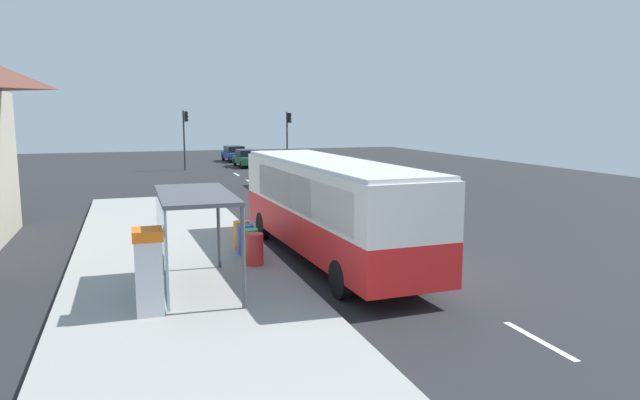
{
  "coord_description": "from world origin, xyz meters",
  "views": [
    {
      "loc": [
        -7.65,
        -15.41,
        4.65
      ],
      "look_at": [
        -1.0,
        4.64,
        1.5
      ],
      "focal_mm": 32.51,
      "sensor_mm": 36.0,
      "label": 1
    }
  ],
  "objects_px": {
    "bus": "(328,204)",
    "recycling_bin_blue": "(246,240)",
    "bus_shelter": "(183,216)",
    "white_van": "(294,167)",
    "traffic_light_near_side": "(288,131)",
    "sedan_far": "(247,158)",
    "recycling_bin_red": "(255,249)",
    "recycling_bin_orange": "(242,235)",
    "traffic_light_far_side": "(185,131)",
    "recycling_bin_green": "(250,244)",
    "sedan_near": "(234,153)",
    "ticket_machine": "(149,271)"
  },
  "relations": [
    {
      "from": "traffic_light_near_side",
      "to": "traffic_light_far_side",
      "type": "distance_m",
      "value": 8.64
    },
    {
      "from": "bus",
      "to": "sedan_far",
      "type": "bearing_deg",
      "value": 83.17
    },
    {
      "from": "sedan_near",
      "to": "traffic_light_far_side",
      "type": "xyz_separation_m",
      "value": [
        -5.4,
        -7.65,
        2.49
      ]
    },
    {
      "from": "recycling_bin_green",
      "to": "bus_shelter",
      "type": "bearing_deg",
      "value": -130.81
    },
    {
      "from": "traffic_light_far_side",
      "to": "bus_shelter",
      "type": "distance_m",
      "value": 34.61
    },
    {
      "from": "recycling_bin_blue",
      "to": "traffic_light_near_side",
      "type": "distance_m",
      "value": 31.98
    },
    {
      "from": "recycling_bin_blue",
      "to": "bus_shelter",
      "type": "relative_size",
      "value": 0.24
    },
    {
      "from": "sedan_far",
      "to": "traffic_light_near_side",
      "type": "distance_m",
      "value": 4.57
    },
    {
      "from": "traffic_light_far_side",
      "to": "bus_shelter",
      "type": "xyz_separation_m",
      "value": [
        -3.31,
        -34.43,
        -1.19
      ]
    },
    {
      "from": "sedan_far",
      "to": "bus_shelter",
      "type": "distance_m",
      "value": 36.89
    },
    {
      "from": "recycling_bin_red",
      "to": "bus_shelter",
      "type": "height_order",
      "value": "bus_shelter"
    },
    {
      "from": "recycling_bin_red",
      "to": "recycling_bin_green",
      "type": "xyz_separation_m",
      "value": [
        0.0,
        0.7,
        0.0
      ]
    },
    {
      "from": "recycling_bin_green",
      "to": "recycling_bin_orange",
      "type": "bearing_deg",
      "value": 90.0
    },
    {
      "from": "sedan_near",
      "to": "recycling_bin_orange",
      "type": "xyz_separation_m",
      "value": [
        -6.5,
        -38.12,
        -0.14
      ]
    },
    {
      "from": "recycling_bin_orange",
      "to": "traffic_light_near_side",
      "type": "bearing_deg",
      "value": 71.89
    },
    {
      "from": "white_van",
      "to": "recycling_bin_blue",
      "type": "relative_size",
      "value": 5.51
    },
    {
      "from": "bus_shelter",
      "to": "bus",
      "type": "bearing_deg",
      "value": 26.49
    },
    {
      "from": "recycling_bin_green",
      "to": "traffic_light_far_side",
      "type": "height_order",
      "value": "traffic_light_far_side"
    },
    {
      "from": "recycling_bin_red",
      "to": "traffic_light_near_side",
      "type": "height_order",
      "value": "traffic_light_near_side"
    },
    {
      "from": "white_van",
      "to": "traffic_light_near_side",
      "type": "xyz_separation_m",
      "value": [
        3.3,
        13.57,
        1.86
      ]
    },
    {
      "from": "sedan_far",
      "to": "traffic_light_near_side",
      "type": "xyz_separation_m",
      "value": [
        3.2,
        -2.19,
        2.41
      ]
    },
    {
      "from": "white_van",
      "to": "traffic_light_near_side",
      "type": "distance_m",
      "value": 14.09
    },
    {
      "from": "bus",
      "to": "sedan_near",
      "type": "xyz_separation_m",
      "value": [
        4.01,
        39.74,
        -1.05
      ]
    },
    {
      "from": "sedan_near",
      "to": "recycling_bin_green",
      "type": "bearing_deg",
      "value": -99.34
    },
    {
      "from": "recycling_bin_orange",
      "to": "bus_shelter",
      "type": "relative_size",
      "value": 0.24
    },
    {
      "from": "bus",
      "to": "bus_shelter",
      "type": "bearing_deg",
      "value": -153.51
    },
    {
      "from": "bus",
      "to": "bus_shelter",
      "type": "height_order",
      "value": "bus"
    },
    {
      "from": "white_van",
      "to": "recycling_bin_green",
      "type": "xyz_separation_m",
      "value": [
        -6.4,
        -17.49,
        -0.69
      ]
    },
    {
      "from": "sedan_far",
      "to": "recycling_bin_blue",
      "type": "relative_size",
      "value": 4.66
    },
    {
      "from": "recycling_bin_orange",
      "to": "ticket_machine",
      "type": "bearing_deg",
      "value": -119.56
    },
    {
      "from": "sedan_far",
      "to": "white_van",
      "type": "bearing_deg",
      "value": -90.36
    },
    {
      "from": "recycling_bin_blue",
      "to": "recycling_bin_orange",
      "type": "height_order",
      "value": "same"
    },
    {
      "from": "white_van",
      "to": "recycling_bin_orange",
      "type": "distance_m",
      "value": 17.33
    },
    {
      "from": "bus",
      "to": "recycling_bin_orange",
      "type": "bearing_deg",
      "value": 146.93
    },
    {
      "from": "white_van",
      "to": "recycling_bin_blue",
      "type": "bearing_deg",
      "value": -110.86
    },
    {
      "from": "ticket_machine",
      "to": "traffic_light_far_side",
      "type": "height_order",
      "value": "traffic_light_far_side"
    },
    {
      "from": "sedan_near",
      "to": "sedan_far",
      "type": "relative_size",
      "value": 1.02
    },
    {
      "from": "recycling_bin_blue",
      "to": "bus_shelter",
      "type": "distance_m",
      "value": 4.2
    },
    {
      "from": "bus",
      "to": "bus_shelter",
      "type": "xyz_separation_m",
      "value": [
        -4.7,
        -2.34,
        0.25
      ]
    },
    {
      "from": "sedan_near",
      "to": "recycling_bin_blue",
      "type": "xyz_separation_m",
      "value": [
        -6.5,
        -38.82,
        -0.14
      ]
    },
    {
      "from": "ticket_machine",
      "to": "recycling_bin_red",
      "type": "bearing_deg",
      "value": 47.53
    },
    {
      "from": "bus",
      "to": "bus_shelter",
      "type": "relative_size",
      "value": 2.77
    },
    {
      "from": "recycling_bin_orange",
      "to": "traffic_light_far_side",
      "type": "bearing_deg",
      "value": 87.93
    },
    {
      "from": "bus",
      "to": "recycling_bin_blue",
      "type": "relative_size",
      "value": 11.68
    },
    {
      "from": "white_van",
      "to": "recycling_bin_orange",
      "type": "bearing_deg",
      "value": -111.69
    },
    {
      "from": "traffic_light_near_side",
      "to": "sedan_far",
      "type": "bearing_deg",
      "value": 145.65
    },
    {
      "from": "bus",
      "to": "sedan_far",
      "type": "distance_m",
      "value": 33.73
    },
    {
      "from": "bus",
      "to": "traffic_light_near_side",
      "type": "bearing_deg",
      "value": 77.02
    },
    {
      "from": "bus_shelter",
      "to": "sedan_near",
      "type": "bearing_deg",
      "value": 78.31
    },
    {
      "from": "recycling_bin_red",
      "to": "traffic_light_near_side",
      "type": "relative_size",
      "value": 0.2
    }
  ]
}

